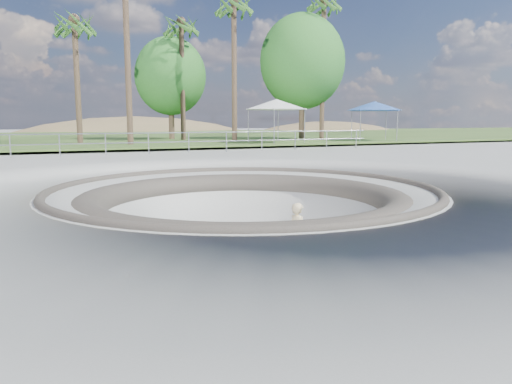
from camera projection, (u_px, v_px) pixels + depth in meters
ground at (244, 189)px, 13.23m from camera, size 180.00×180.00×0.00m
skate_bowl at (244, 256)px, 13.50m from camera, size 14.00×14.00×4.10m
grass_strip at (97, 137)px, 43.97m from camera, size 180.00×36.00×0.12m
distant_hills at (109, 185)px, 67.50m from camera, size 103.20×45.00×28.60m
safety_railing at (149, 143)px, 23.99m from camera, size 25.00×0.06×1.03m
skateboard at (297, 265)px, 12.65m from camera, size 0.86×0.42×0.09m
skater at (298, 234)px, 12.53m from camera, size 0.47×0.63×1.59m
canopy_white at (276, 105)px, 33.03m from camera, size 5.47×5.47×2.86m
canopy_blue at (374, 106)px, 36.42m from camera, size 5.22×5.22×2.83m
palm_b at (74, 27)px, 31.71m from camera, size 2.60×2.60×8.73m
palm_d at (181, 29)px, 36.35m from camera, size 2.60×2.60×9.47m
palm_e at (234, 9)px, 33.96m from camera, size 2.60×2.60×10.47m
palm_f at (324, 8)px, 38.15m from camera, size 2.60×2.60×11.56m
bushy_tree_mid at (170, 76)px, 38.58m from camera, size 5.52×5.02×7.96m
bushy_tree_right at (302, 62)px, 39.19m from camera, size 6.83×6.21×9.85m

